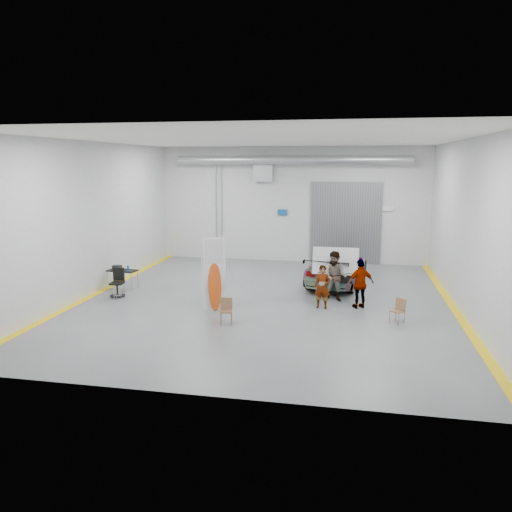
% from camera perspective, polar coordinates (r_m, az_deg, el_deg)
% --- Properties ---
extents(ground, '(16.00, 16.00, 0.00)m').
position_cam_1_polar(ground, '(19.04, 1.09, -5.14)').
color(ground, '#5B5E62').
rests_on(ground, ground).
extents(room_shell, '(14.02, 16.18, 6.01)m').
position_cam_1_polar(room_shell, '(20.51, 2.87, 7.55)').
color(room_shell, silver).
rests_on(room_shell, ground).
extents(sedan_car, '(2.84, 5.43, 1.50)m').
position_cam_1_polar(sedan_car, '(21.92, 9.21, -1.15)').
color(sedan_car, white).
rests_on(sedan_car, ground).
extents(person_a, '(0.61, 0.43, 1.58)m').
position_cam_1_polar(person_a, '(18.06, 7.60, -3.51)').
color(person_a, '#956751').
rests_on(person_a, ground).
extents(person_b, '(1.06, 0.90, 1.91)m').
position_cam_1_polar(person_b, '(19.05, 9.05, -2.30)').
color(person_b, teal).
rests_on(person_b, ground).
extents(person_c, '(1.12, 0.85, 1.79)m').
position_cam_1_polar(person_c, '(18.29, 11.84, -3.13)').
color(person_c, '#925B30').
rests_on(person_c, ground).
extents(surfboard_display, '(0.73, 0.45, 2.79)m').
position_cam_1_polar(surfboard_display, '(17.60, -5.07, -2.69)').
color(surfboard_display, white).
rests_on(surfboard_display, ground).
extents(folding_chair_near, '(0.47, 0.49, 0.83)m').
position_cam_1_polar(folding_chair_near, '(16.36, -3.41, -6.87)').
color(folding_chair_near, brown).
rests_on(folding_chair_near, ground).
extents(folding_chair_far, '(0.53, 0.59, 0.81)m').
position_cam_1_polar(folding_chair_far, '(17.03, 15.81, -6.59)').
color(folding_chair_far, brown).
rests_on(folding_chair_far, ground).
extents(shop_stool, '(0.32, 0.32, 0.62)m').
position_cam_1_polar(shop_stool, '(19.88, -15.57, -3.93)').
color(shop_stool, black).
rests_on(shop_stool, ground).
extents(work_table, '(1.29, 0.75, 1.00)m').
position_cam_1_polar(work_table, '(21.51, -15.18, -1.56)').
color(work_table, '#999BA1').
rests_on(work_table, ground).
extents(office_chair, '(0.58, 0.58, 1.09)m').
position_cam_1_polar(office_chair, '(20.30, -15.51, -3.14)').
color(office_chair, black).
rests_on(office_chair, ground).
extents(trunk_lid, '(1.75, 1.06, 0.04)m').
position_cam_1_polar(trunk_lid, '(19.47, 9.05, -0.32)').
color(trunk_lid, silver).
rests_on(trunk_lid, sedan_car).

